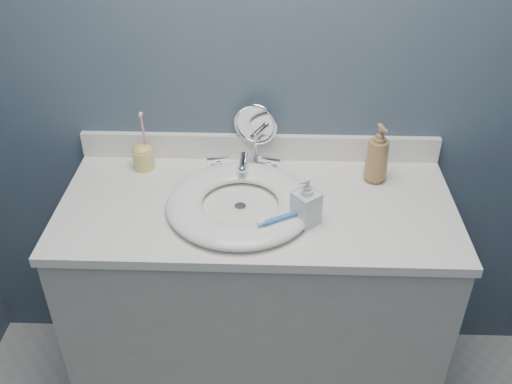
{
  "coord_description": "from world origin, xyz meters",
  "views": [
    {
      "loc": [
        0.05,
        -0.45,
        1.91
      ],
      "look_at": [
        -0.0,
        0.94,
        0.94
      ],
      "focal_mm": 40.0,
      "sensor_mm": 36.0,
      "label": 1
    }
  ],
  "objects_px": {
    "makeup_mirror": "(255,131)",
    "toothbrush_holder": "(143,156)",
    "soap_bottle_amber": "(378,153)",
    "soap_bottle_clear": "(306,201)"
  },
  "relations": [
    {
      "from": "soap_bottle_amber",
      "to": "toothbrush_holder",
      "type": "distance_m",
      "value": 0.77
    },
    {
      "from": "makeup_mirror",
      "to": "soap_bottle_amber",
      "type": "xyz_separation_m",
      "value": [
        0.39,
        -0.1,
        -0.02
      ]
    },
    {
      "from": "makeup_mirror",
      "to": "soap_bottle_clear",
      "type": "xyz_separation_m",
      "value": [
        0.16,
        -0.33,
        -0.04
      ]
    },
    {
      "from": "makeup_mirror",
      "to": "toothbrush_holder",
      "type": "bearing_deg",
      "value": -159.08
    },
    {
      "from": "soap_bottle_amber",
      "to": "toothbrush_holder",
      "type": "xyz_separation_m",
      "value": [
        -0.76,
        0.05,
        -0.05
      ]
    },
    {
      "from": "soap_bottle_amber",
      "to": "toothbrush_holder",
      "type": "height_order",
      "value": "toothbrush_holder"
    },
    {
      "from": "makeup_mirror",
      "to": "soap_bottle_clear",
      "type": "height_order",
      "value": "makeup_mirror"
    },
    {
      "from": "toothbrush_holder",
      "to": "soap_bottle_amber",
      "type": "bearing_deg",
      "value": -3.52
    },
    {
      "from": "soap_bottle_clear",
      "to": "makeup_mirror",
      "type": "bearing_deg",
      "value": 165.27
    },
    {
      "from": "soap_bottle_amber",
      "to": "soap_bottle_clear",
      "type": "relative_size",
      "value": 1.3
    }
  ]
}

